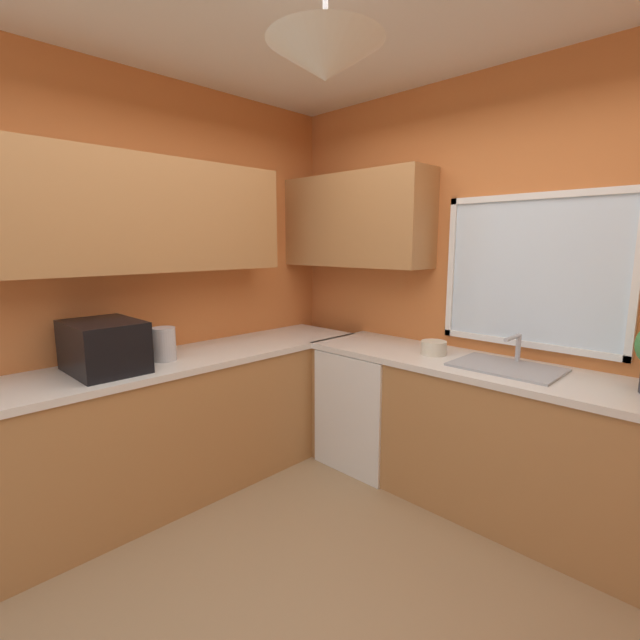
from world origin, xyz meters
TOP-DOWN VIEW (x-y plane):
  - ground_plane at (0.00, 0.00)m, footprint 7.52×7.52m
  - room_shell at (-0.34, 0.40)m, footprint 3.54×3.35m
  - counter_run_left at (-1.40, 0.00)m, footprint 0.65×2.96m
  - counter_run_back at (0.21, 1.31)m, footprint 2.63×0.65m
  - dishwasher at (-0.74, 1.28)m, footprint 0.60×0.60m
  - microwave at (-1.40, -0.36)m, footprint 0.48×0.36m
  - kettle at (-1.38, -0.01)m, footprint 0.14×0.14m
  - sink_assembly at (0.23, 1.31)m, footprint 0.59×0.40m
  - bowl at (-0.26, 1.31)m, footprint 0.17×0.17m

SIDE VIEW (x-z plane):
  - ground_plane at x=0.00m, z-range 0.00..0.00m
  - dishwasher at x=-0.74m, z-range 0.00..0.86m
  - counter_run_left at x=-1.40m, z-range 0.00..0.91m
  - counter_run_back at x=0.21m, z-range 0.00..0.91m
  - sink_assembly at x=0.23m, z-range 0.82..1.01m
  - bowl at x=-0.26m, z-range 0.90..0.99m
  - kettle at x=-1.38m, z-range 0.90..1.11m
  - microwave at x=-1.40m, z-range 0.90..1.19m
  - room_shell at x=-0.34m, z-range 0.39..3.16m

